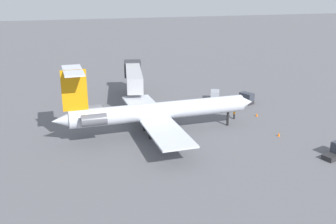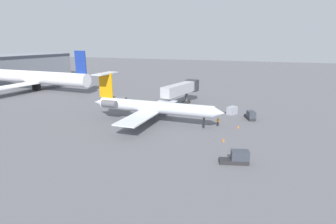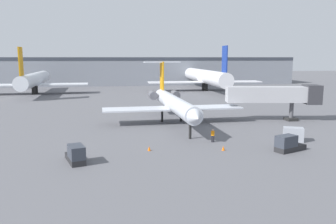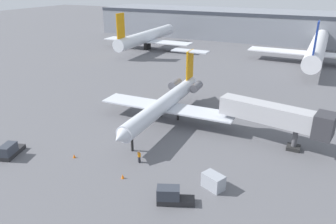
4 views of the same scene
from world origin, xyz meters
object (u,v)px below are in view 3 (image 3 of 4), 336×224
traffic_cone_near (149,148)px  parked_airliner_west_mid (205,77)px  traffic_cone_mid (223,148)px  baggage_tug_lead (288,144)px  parked_airliner_west_end (34,80)px  regional_jet (173,102)px  ground_crew_marshaller (213,135)px  jet_bridge (279,95)px  baggage_tug_trailing (76,155)px  cargo_container_uld (293,134)px

traffic_cone_near → parked_airliner_west_mid: 74.25m
traffic_cone_near → traffic_cone_mid: (8.48, -1.30, 0.00)m
baggage_tug_lead → parked_airliner_west_end: size_ratio=0.12×
baggage_tug_lead → traffic_cone_mid: baggage_tug_lead is taller
regional_jet → parked_airliner_west_mid: parked_airliner_west_mid is taller
baggage_tug_lead → traffic_cone_mid: (-7.17, 1.62, -0.56)m
regional_jet → ground_crew_marshaller: bearing=-79.1°
jet_bridge → ground_crew_marshaller: 20.28m
regional_jet → traffic_cone_near: bearing=-109.3°
baggage_tug_trailing → cargo_container_uld: (26.69, 4.85, 0.05)m
parked_airliner_west_mid → parked_airliner_west_end: bearing=-177.5°
ground_crew_marshaller → baggage_tug_lead: baggage_tug_lead is taller
regional_jet → ground_crew_marshaller: regional_jet is taller
baggage_tug_lead → baggage_tug_trailing: size_ratio=1.00×
regional_jet → parked_airliner_west_end: parked_airliner_west_end is taller
traffic_cone_near → parked_airliner_west_mid: size_ratio=0.01×
cargo_container_uld → traffic_cone_near: 18.86m
jet_bridge → parked_airliner_west_mid: parked_airliner_west_mid is taller
regional_jet → baggage_tug_lead: size_ratio=6.85×
baggage_tug_trailing → traffic_cone_mid: bearing=7.1°
regional_jet → parked_airliner_west_mid: size_ratio=0.66×
jet_bridge → traffic_cone_mid: 23.06m
cargo_container_uld → traffic_cone_near: size_ratio=5.18×
regional_jet → jet_bridge: size_ratio=1.83×
baggage_tug_trailing → traffic_cone_near: bearing=22.9°
regional_jet → traffic_cone_near: size_ratio=52.69×
baggage_tug_lead → ground_crew_marshaller: bearing=142.1°
regional_jet → traffic_cone_mid: bearing=-81.3°
jet_bridge → traffic_cone_mid: bearing=-132.5°
traffic_cone_mid → parked_airliner_west_end: (-34.58, 68.40, 3.91)m
baggage_tug_lead → parked_airliner_west_end: parked_airliner_west_end is taller
parked_airliner_west_end → traffic_cone_near: bearing=-68.7°
baggage_tug_trailing → baggage_tug_lead: bearing=1.0°
jet_bridge → ground_crew_marshaller: size_ratio=9.39×
jet_bridge → baggage_tug_lead: bearing=-114.0°
regional_jet → ground_crew_marshaller: 14.25m
cargo_container_uld → parked_airliner_west_mid: parked_airliner_west_mid is taller
baggage_tug_lead → baggage_tug_trailing: bearing=-179.0°
baggage_tug_trailing → traffic_cone_near: size_ratio=7.70×
traffic_cone_mid → parked_airliner_west_mid: parked_airliner_west_mid is taller
traffic_cone_near → parked_airliner_west_end: 72.10m
traffic_cone_mid → baggage_tug_lead: bearing=-12.7°
ground_crew_marshaller → parked_airliner_west_end: parked_airliner_west_end is taller
jet_bridge → baggage_tug_lead: size_ratio=3.75×
traffic_cone_mid → parked_airliner_west_end: 76.74m
regional_jet → baggage_tug_trailing: 24.21m
jet_bridge → parked_airliner_west_end: (-49.91, 51.68, -0.21)m
regional_jet → traffic_cone_near: regional_jet is taller
jet_bridge → ground_crew_marshaller: jet_bridge is taller
baggage_tug_lead → parked_airliner_west_mid: 73.14m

